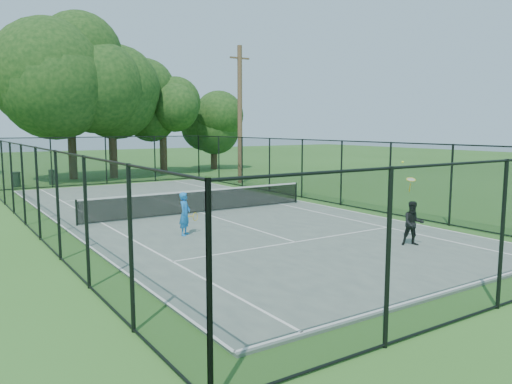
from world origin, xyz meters
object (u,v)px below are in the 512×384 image
trash_bin_left (16,179)px  trash_bin_right (53,177)px  player_black (413,223)px  player_blue (185,214)px  tennis_net (201,200)px  utility_pole (240,114)px

trash_bin_left → trash_bin_right: size_ratio=0.98×
trash_bin_right → player_black: size_ratio=0.38×
trash_bin_right → player_blue: (0.45, -18.27, 0.30)m
trash_bin_left → player_black: bearing=-71.5°
trash_bin_right → player_blue: size_ratio=0.66×
trash_bin_left → trash_bin_right: bearing=4.0°
tennis_net → player_blue: (-2.41, -3.59, 0.19)m
tennis_net → trash_bin_right: bearing=101.0°
utility_pole → player_blue: size_ratio=6.07×
trash_bin_right → tennis_net: bearing=-79.0°
tennis_net → player_black: (2.73, -8.65, 0.16)m
tennis_net → utility_pole: bearing=50.4°
utility_pole → player_black: bearing=-105.0°
utility_pole → player_blue: bearing=-128.0°
trash_bin_right → utility_pole: utility_pole is taller
tennis_net → player_black: 9.07m
trash_bin_left → player_blue: (2.61, -18.12, 0.31)m
tennis_net → trash_bin_left: size_ratio=11.01×
utility_pole → player_blue: (-9.85, -12.59, -3.62)m
player_black → trash_bin_right: bearing=103.5°
player_blue → trash_bin_left: bearing=98.2°
utility_pole → trash_bin_left: bearing=156.1°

